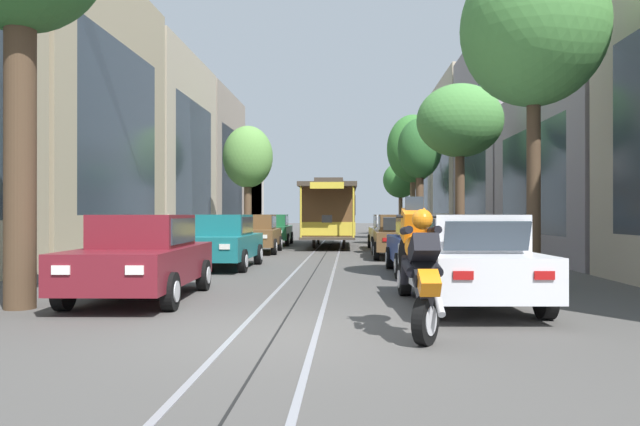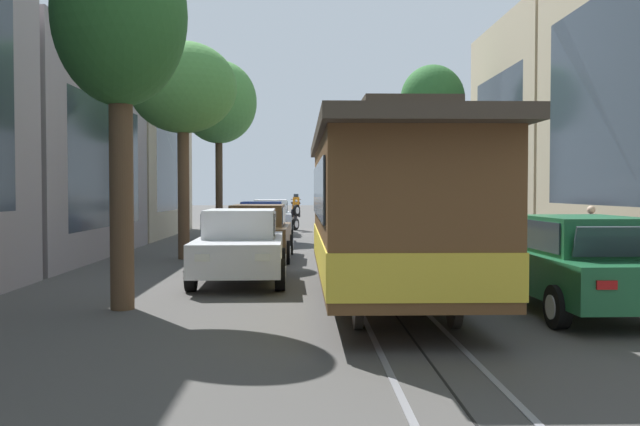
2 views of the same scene
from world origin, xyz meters
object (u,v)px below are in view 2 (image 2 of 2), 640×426
at_px(parked_car_blue_second_right, 262,222).
at_px(street_tree_kerb_right_second, 183,89).
at_px(parked_car_white_fourth_right, 240,245).
at_px(pedestrian_on_right_pavement, 591,231).
at_px(parked_car_green_fourth_left, 580,264).
at_px(parked_car_white_near_right, 271,217).
at_px(parked_car_teal_second_left, 423,224).
at_px(fire_hydrant, 226,230).
at_px(street_tree_kerb_left_near, 433,103).
at_px(parked_car_maroon_near_left, 400,217).
at_px(cable_car_trolley, 388,210).
at_px(pedestrian_on_left_pavement, 478,213).
at_px(motorcycle_with_rider, 296,211).
at_px(street_tree_kerb_right_near, 219,103).
at_px(parked_car_brown_mid_left, 475,237).
at_px(street_tree_kerb_right_mid, 120,21).
at_px(parked_car_brown_mid_right, 258,232).

bearing_deg(parked_car_blue_second_right, street_tree_kerb_right_second, 71.65).
relative_size(parked_car_white_fourth_right, pedestrian_on_right_pavement, 2.76).
distance_m(parked_car_green_fourth_left, parked_car_white_near_right, 21.40).
xyz_separation_m(street_tree_kerb_right_second, pedestrian_on_right_pavement, (-11.25, 1.79, -4.03)).
height_order(parked_car_teal_second_left, pedestrian_on_right_pavement, pedestrian_on_right_pavement).
xyz_separation_m(parked_car_white_near_right, fire_hydrant, (1.54, 4.44, -0.38)).
relative_size(parked_car_white_fourth_right, street_tree_kerb_left_near, 0.56).
distance_m(parked_car_maroon_near_left, parked_car_green_fourth_left, 19.96).
distance_m(parked_car_teal_second_left, parked_car_blue_second_right, 6.04).
bearing_deg(cable_car_trolley, pedestrian_on_left_pavement, -108.63).
relative_size(motorcycle_with_rider, pedestrian_on_right_pavement, 1.17).
xyz_separation_m(parked_car_blue_second_right, motorcycle_with_rider, (-1.18, -8.39, 0.16)).
xyz_separation_m(street_tree_kerb_left_near, street_tree_kerb_right_near, (9.56, 3.47, -0.45)).
xyz_separation_m(parked_car_brown_mid_left, street_tree_kerb_right_second, (7.88, -2.73, 4.13)).
relative_size(parked_car_green_fourth_left, cable_car_trolley, 0.48).
height_order(street_tree_kerb_right_mid, motorcycle_with_rider, street_tree_kerb_right_mid).
distance_m(parked_car_brown_mid_right, fire_hydrant, 7.37).
xyz_separation_m(parked_car_brown_mid_right, street_tree_kerb_right_mid, (1.72, 8.43, 4.01)).
bearing_deg(motorcycle_with_rider, street_tree_kerb_left_near, 162.12).
distance_m(parked_car_green_fourth_left, pedestrian_on_right_pavement, 7.99).
height_order(parked_car_maroon_near_left, parked_car_white_near_right, same).
bearing_deg(pedestrian_on_left_pavement, parked_car_green_fourth_left, 80.38).
bearing_deg(fire_hydrant, parked_car_blue_second_right, 140.42).
distance_m(parked_car_blue_second_right, pedestrian_on_right_pavement, 12.02).
relative_size(parked_car_white_near_right, street_tree_kerb_left_near, 0.56).
bearing_deg(pedestrian_on_right_pavement, pedestrian_on_left_pavement, -90.57).
distance_m(parked_car_maroon_near_left, parked_car_brown_mid_left, 13.60).
bearing_deg(parked_car_green_fourth_left, parked_car_teal_second_left, -89.01).
xyz_separation_m(parked_car_blue_second_right, parked_car_white_fourth_right, (-0.20, 10.95, 0.00)).
bearing_deg(street_tree_kerb_left_near, parked_car_brown_mid_left, 83.62).
relative_size(parked_car_blue_second_right, pedestrian_on_right_pavement, 2.76).
height_order(parked_car_blue_second_right, parked_car_brown_mid_right, same).
relative_size(parked_car_maroon_near_left, street_tree_kerb_right_second, 0.70).
height_order(parked_car_white_near_right, parked_car_blue_second_right, same).
relative_size(cable_car_trolley, pedestrian_on_left_pavement, 5.37).
distance_m(parked_car_maroon_near_left, street_tree_kerb_right_near, 9.52).
distance_m(parked_car_brown_mid_left, cable_car_trolley, 6.27).
height_order(parked_car_blue_second_right, motorcycle_with_rider, motorcycle_with_rider).
height_order(parked_car_green_fourth_left, pedestrian_on_right_pavement, pedestrian_on_right_pavement).
relative_size(street_tree_kerb_right_second, pedestrian_on_left_pavement, 3.71).
xyz_separation_m(parked_car_maroon_near_left, street_tree_kerb_right_near, (7.89, 2.25, 4.83)).
height_order(cable_car_trolley, pedestrian_on_left_pavement, cable_car_trolley).
bearing_deg(pedestrian_on_left_pavement, cable_car_trolley, 71.37).
distance_m(parked_car_white_fourth_right, fire_hydrant, 12.29).
distance_m(street_tree_kerb_left_near, street_tree_kerb_right_mid, 22.62).
xyz_separation_m(parked_car_brown_mid_left, parked_car_blue_second_right, (5.96, -8.52, 0.00)).
xyz_separation_m(parked_car_brown_mid_left, motorcycle_with_rider, (4.78, -16.90, 0.16)).
relative_size(street_tree_kerb_right_near, street_tree_kerb_right_mid, 1.15).
relative_size(parked_car_white_near_right, parked_car_white_fourth_right, 1.01).
distance_m(street_tree_kerb_right_near, motorcycle_with_rider, 7.90).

